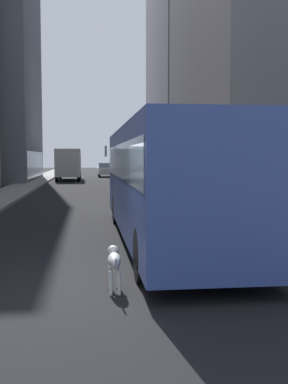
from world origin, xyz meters
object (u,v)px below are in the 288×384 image
object	(u,v)px
car_yellow_taxi	(170,189)
box_truck	(69,163)
dalmatian_dog	(114,261)
car_black_suv	(125,172)
transit_bus	(167,176)
car_white_van	(106,170)

from	to	relation	value
car_yellow_taxi	box_truck	xyz separation A→B (m)	(-5.60, 25.88, 0.84)
box_truck	dalmatian_dog	world-z (taller)	box_truck
car_yellow_taxi	dalmatian_dog	world-z (taller)	car_yellow_taxi
car_black_suv	box_truck	distance (m)	5.72
transit_bus	car_black_suv	world-z (taller)	transit_bus
car_yellow_taxi	box_truck	bearing A→B (deg)	102.21
transit_bus	car_white_van	size ratio (longest dim) A/B	2.62
car_white_van	transit_bus	bearing A→B (deg)	-90.00
transit_bus	car_black_suv	size ratio (longest dim) A/B	2.76
transit_bus	car_white_van	bearing A→B (deg)	90.00
car_white_van	car_black_suv	xyz separation A→B (m)	(1.60, -6.97, -0.00)
car_white_van	box_truck	distance (m)	8.77
car_black_suv	box_truck	world-z (taller)	box_truck
car_yellow_taxi	dalmatian_dog	xyz separation A→B (m)	(-3.29, -13.23, -0.31)
car_black_suv	dalmatian_dog	xyz separation A→B (m)	(-3.29, -39.90, -0.31)
car_black_suv	dalmatian_dog	bearing A→B (deg)	-94.71
car_black_suv	box_truck	xyz separation A→B (m)	(-5.60, -0.79, 0.85)
car_yellow_taxi	car_black_suv	distance (m)	26.67
transit_bus	car_black_suv	distance (m)	35.32
car_black_suv	box_truck	bearing A→B (deg)	-171.98
dalmatian_dog	car_black_suv	bearing A→B (deg)	85.29
box_truck	dalmatian_dog	bearing A→B (deg)	-86.62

